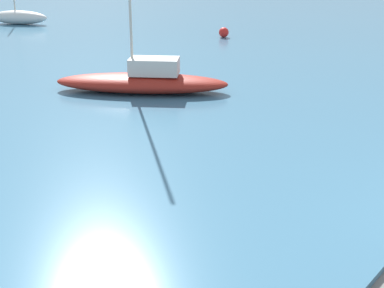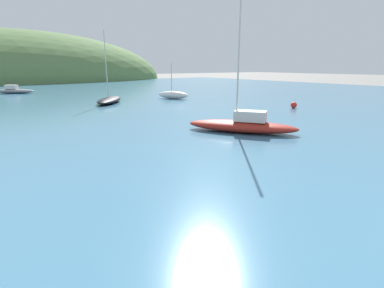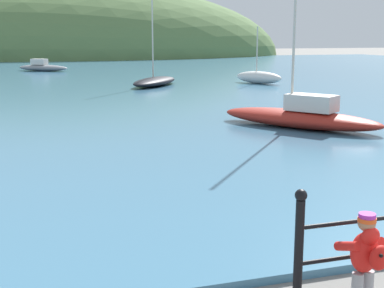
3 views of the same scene
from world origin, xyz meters
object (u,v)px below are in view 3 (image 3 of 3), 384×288
Objects in this scene: child_in_coat at (366,254)px; boat_twin_mast at (300,116)px; boat_blue_hull at (43,67)px; boat_far_left at (259,77)px; boat_nearest_quay at (155,81)px.

boat_twin_mast reaches higher than child_in_coat.
boat_blue_hull is at bearing 92.39° from child_in_coat.
child_in_coat is at bearing -115.44° from boat_twin_mast.
boat_twin_mast reaches higher than boat_far_left.
boat_nearest_quay is 1.38× the size of boat_blue_hull.
boat_far_left is 0.56× the size of boat_nearest_quay.
boat_twin_mast reaches higher than boat_blue_hull.
boat_twin_mast is at bearing -109.85° from boat_far_left.
boat_nearest_quay reaches higher than child_in_coat.
boat_far_left is at bearing 70.15° from boat_twin_mast.
boat_blue_hull is at bearing 110.01° from boat_nearest_quay.
boat_twin_mast is 1.91× the size of boat_far_left.
boat_far_left reaches higher than boat_blue_hull.
boat_far_left reaches higher than child_in_coat.
child_in_coat is 10.17m from boat_twin_mast.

